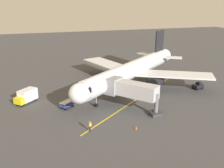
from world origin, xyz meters
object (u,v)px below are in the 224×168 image
(airplane, at_px, (132,70))
(tug_starboard_side, at_px, (198,86))
(box_truck_near_nose, at_px, (26,96))
(baggage_cart_portside, at_px, (67,105))
(safety_cone_nose_right, at_px, (87,93))
(jet_bridge, at_px, (128,89))
(safety_cone_nose_left, at_px, (38,95))
(ground_crew_marshaller, at_px, (90,126))
(safety_cone_wing_port, at_px, (136,128))

(airplane, relative_size, tug_starboard_side, 12.98)
(box_truck_near_nose, relative_size, baggage_cart_portside, 1.61)
(box_truck_near_nose, distance_m, tug_starboard_side, 37.06)
(box_truck_near_nose, distance_m, safety_cone_nose_right, 12.33)
(jet_bridge, height_order, safety_cone_nose_right, jet_bridge)
(airplane, relative_size, safety_cone_nose_left, 61.35)
(jet_bridge, relative_size, box_truck_near_nose, 2.16)
(jet_bridge, distance_m, ground_crew_marshaller, 11.32)
(jet_bridge, distance_m, baggage_cart_portside, 11.71)
(baggage_cart_portside, relative_size, safety_cone_nose_right, 5.26)
(safety_cone_nose_right, xyz_separation_m, safety_cone_wing_port, (-3.93, 17.72, 0.00))
(tug_starboard_side, relative_size, safety_cone_wing_port, 4.72)
(jet_bridge, distance_m, safety_cone_nose_right, 11.64)
(jet_bridge, bearing_deg, ground_crew_marshaller, 37.79)
(safety_cone_nose_right, bearing_deg, tug_starboard_side, 171.21)
(box_truck_near_nose, distance_m, safety_cone_nose_left, 4.07)
(ground_crew_marshaller, distance_m, tug_starboard_side, 30.43)
(airplane, distance_m, safety_cone_wing_port, 21.01)
(airplane, relative_size, safety_cone_wing_port, 61.35)
(box_truck_near_nose, bearing_deg, safety_cone_nose_right, -175.16)
(safety_cone_wing_port, bearing_deg, box_truck_near_nose, -45.91)
(tug_starboard_side, bearing_deg, box_truck_near_nose, -4.31)
(safety_cone_nose_right, bearing_deg, baggage_cart_portside, 49.51)
(tug_starboard_side, xyz_separation_m, safety_cone_nose_right, (24.72, -3.82, -0.43))
(airplane, relative_size, box_truck_near_nose, 7.26)
(jet_bridge, distance_m, tug_starboard_side, 20.19)
(box_truck_near_nose, bearing_deg, airplane, -173.07)
(airplane, xyz_separation_m, tug_starboard_side, (-13.88, 5.59, -3.30))
(airplane, relative_size, jet_bridge, 3.37)
(ground_crew_marshaller, relative_size, safety_cone_wing_port, 3.11)
(safety_cone_nose_left, height_order, safety_cone_nose_right, same)
(box_truck_near_nose, xyz_separation_m, safety_cone_nose_right, (-12.23, -1.04, -1.11))
(jet_bridge, height_order, safety_cone_wing_port, jet_bridge)
(jet_bridge, xyz_separation_m, safety_cone_wing_port, (1.68, 8.15, -3.49))
(tug_starboard_side, xyz_separation_m, safety_cone_nose_left, (34.76, -6.03, -0.43))
(ground_crew_marshaller, bearing_deg, airplane, -127.55)
(ground_crew_marshaller, bearing_deg, baggage_cart_portside, -78.87)
(jet_bridge, xyz_separation_m, safety_cone_nose_right, (5.61, -9.58, -3.49))
(jet_bridge, relative_size, tug_starboard_side, 3.85)
(baggage_cart_portside, xyz_separation_m, safety_cone_nose_left, (4.96, -8.15, -0.38))
(ground_crew_marshaller, bearing_deg, jet_bridge, -142.21)
(box_truck_near_nose, distance_m, safety_cone_wing_port, 23.26)
(airplane, xyz_separation_m, baggage_cart_portside, (15.92, 7.71, -3.35))
(jet_bridge, distance_m, box_truck_near_nose, 19.93)
(airplane, bearing_deg, tug_starboard_side, 158.05)
(safety_cone_nose_left, bearing_deg, safety_cone_nose_right, 167.62)
(safety_cone_wing_port, bearing_deg, baggage_cart_portside, -52.60)
(safety_cone_nose_left, bearing_deg, tug_starboard_side, 170.16)
(ground_crew_marshaller, bearing_deg, safety_cone_wing_port, 168.36)
(jet_bridge, height_order, box_truck_near_nose, jet_bridge)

